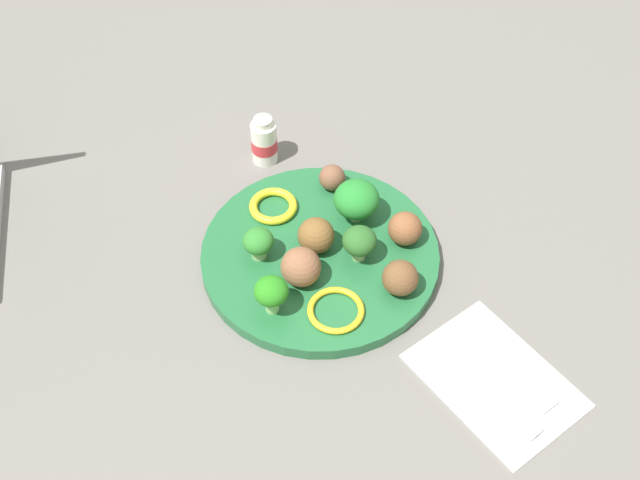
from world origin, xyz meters
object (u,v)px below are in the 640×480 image
at_px(meatball_front_left, 400,278).
at_px(yogurt_bottle, 264,141).
at_px(meatball_front_right, 332,178).
at_px(fork, 513,373).
at_px(meatball_far_rim, 405,229).
at_px(broccoli_floret_mid_right, 360,242).
at_px(broccoli_floret_near_rim, 271,292).
at_px(knife, 489,391).
at_px(napkin, 495,380).
at_px(pepper_ring_center, 336,310).
at_px(broccoli_floret_back_right, 258,242).
at_px(meatball_back_left, 301,267).
at_px(pepper_ring_mid_left, 276,204).
at_px(plate, 320,256).
at_px(meatball_center, 316,236).
at_px(broccoli_floret_front_left, 357,200).

distance_m(meatball_front_left, yogurt_bottle, 0.28).
xyz_separation_m(meatball_front_right, fork, (0.33, -0.03, -0.02)).
bearing_deg(meatball_far_rim, broccoli_floret_mid_right, -103.93).
height_order(meatball_front_left, meatball_far_rim, same).
bearing_deg(broccoli_floret_mid_right, broccoli_floret_near_rim, -92.75).
height_order(meatball_front_right, knife, meatball_front_right).
height_order(broccoli_floret_near_rim, yogurt_bottle, yogurt_bottle).
relative_size(meatball_front_left, yogurt_bottle, 0.60).
bearing_deg(napkin, broccoli_floret_mid_right, -178.48).
bearing_deg(broccoli_floret_mid_right, pepper_ring_center, -59.59).
bearing_deg(meatball_front_right, broccoli_floret_back_right, -77.65).
bearing_deg(broccoli_floret_mid_right, meatball_back_left, -103.78).
height_order(pepper_ring_center, pepper_ring_mid_left, pepper_ring_mid_left).
height_order(meatball_back_left, meatball_front_left, meatball_back_left).
distance_m(plate, meatball_center, 0.03).
bearing_deg(plate, meatball_front_left, 17.55).
height_order(plate, yogurt_bottle, yogurt_bottle).
height_order(meatball_front_left, pepper_ring_center, meatball_front_left).
relative_size(meatball_center, knife, 0.30).
height_order(plate, meatball_front_left, meatball_front_left).
bearing_deg(pepper_ring_mid_left, meatball_back_left, -24.16).
distance_m(broccoli_floret_mid_right, knife, 0.22).
relative_size(broccoli_floret_back_right, meatball_center, 0.94).
bearing_deg(meatball_center, knife, 3.52).
bearing_deg(meatball_center, broccoli_floret_near_rim, -68.44).
xyz_separation_m(plate, meatball_front_left, (0.10, 0.03, 0.03)).
bearing_deg(meatball_front_left, napkin, 0.89).
distance_m(broccoli_floret_back_right, pepper_ring_mid_left, 0.08).
bearing_deg(knife, meatball_front_left, 174.09).
distance_m(meatball_back_left, meatball_front_left, 0.11).
bearing_deg(broccoli_floret_back_right, pepper_ring_center, 7.05).
xyz_separation_m(knife, yogurt_bottle, (-0.43, 0.04, 0.02)).
distance_m(broccoli_floret_front_left, broccoli_floret_near_rim, 0.17).
bearing_deg(broccoli_floret_front_left, yogurt_bottle, -176.33).
bearing_deg(meatball_far_rim, pepper_ring_center, -78.03).
height_order(meatball_back_left, fork, meatball_back_left).
distance_m(broccoli_floret_back_right, broccoli_floret_mid_right, 0.12).
xyz_separation_m(pepper_ring_center, knife, (0.17, 0.06, -0.01)).
bearing_deg(meatball_center, pepper_ring_mid_left, 176.91).
bearing_deg(pepper_ring_mid_left, knife, 1.95).
distance_m(broccoli_floret_mid_right, napkin, 0.21).
bearing_deg(broccoli_floret_near_rim, broccoli_floret_back_right, 152.85).
height_order(broccoli_floret_near_rim, meatball_center, broccoli_floret_near_rim).
relative_size(broccoli_floret_mid_right, meatball_front_right, 1.38).
xyz_separation_m(meatball_back_left, meatball_far_rim, (0.03, 0.13, -0.00)).
bearing_deg(fork, meatball_front_right, 175.10).
xyz_separation_m(meatball_front_left, meatball_center, (-0.11, -0.03, 0.00)).
bearing_deg(plate, napkin, 7.86).
xyz_separation_m(broccoli_floret_back_right, pepper_ring_center, (0.12, 0.01, -0.02)).
bearing_deg(pepper_ring_center, broccoli_floret_mid_right, 120.41).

